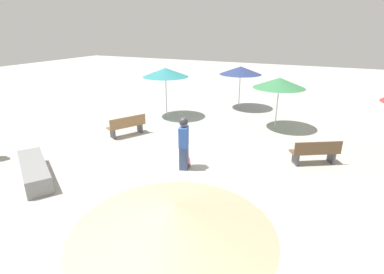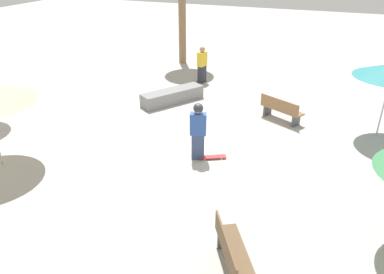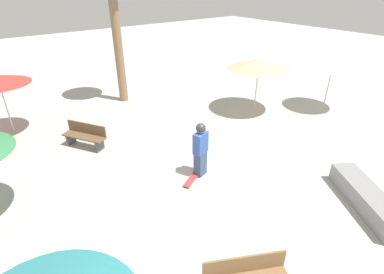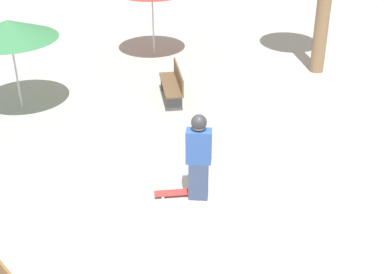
{
  "view_description": "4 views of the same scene",
  "coord_description": "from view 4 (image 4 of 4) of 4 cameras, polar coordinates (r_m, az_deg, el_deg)",
  "views": [
    {
      "loc": [
        7.98,
        4.77,
        4.34
      ],
      "look_at": [
        -0.13,
        0.96,
        1.02
      ],
      "focal_mm": 28.0,
      "sensor_mm": 36.0,
      "label": 1
    },
    {
      "loc": [
        -3.24,
        9.76,
        5.57
      ],
      "look_at": [
        0.33,
        0.8,
        0.65
      ],
      "focal_mm": 35.0,
      "sensor_mm": 36.0,
      "label": 2
    },
    {
      "loc": [
        -4.64,
        -5.04,
        5.37
      ],
      "look_at": [
        0.02,
        1.05,
        1.23
      ],
      "focal_mm": 28.0,
      "sensor_mm": 36.0,
      "label": 3
    },
    {
      "loc": [
        3.05,
        -6.91,
        5.88
      ],
      "look_at": [
        0.06,
        0.68,
        1.34
      ],
      "focal_mm": 50.0,
      "sensor_mm": 36.0,
      "label": 4
    }
  ],
  "objects": [
    {
      "name": "shade_umbrella_green",
      "position": [
        13.29,
        -18.96,
        10.81
      ],
      "size": [
        2.24,
        2.24,
        2.28
      ],
      "color": "#B7B7BC",
      "rests_on": "ground_plane"
    },
    {
      "name": "skateboard",
      "position": [
        10.14,
        -1.76,
        -5.96
      ],
      "size": [
        0.8,
        0.56,
        0.07
      ],
      "rotation": [
        0.0,
        0.0,
        3.64
      ],
      "color": "red",
      "rests_on": "ground_plane"
    },
    {
      "name": "ground_plane",
      "position": [
        9.57,
        -1.86,
        -8.8
      ],
      "size": [
        60.0,
        60.0,
        0.0
      ],
      "primitive_type": "plane",
      "color": "#B2AFA8"
    },
    {
      "name": "bench_far",
      "position": [
        13.7,
        -2.02,
        5.62
      ],
      "size": [
        1.19,
        1.6,
        0.85
      ],
      "rotation": [
        0.0,
        0.0,
        2.1
      ],
      "color": "#47474C",
      "rests_on": "ground_plane"
    },
    {
      "name": "skater_main",
      "position": [
        9.62,
        0.72,
        -1.88
      ],
      "size": [
        0.51,
        0.37,
        1.72
      ],
      "rotation": [
        0.0,
        0.0,
        3.43
      ],
      "color": "#38476B",
      "rests_on": "ground_plane"
    }
  ]
}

